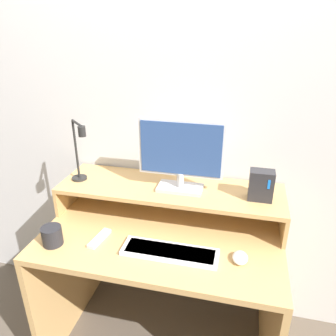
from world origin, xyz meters
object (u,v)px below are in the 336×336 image
Objects in this scene: monitor at (181,154)px; mouse at (240,258)px; mug at (52,236)px; desk_lamp at (79,153)px; remote_control at (99,238)px; keyboard at (170,252)px; router_dock at (261,185)px.

monitor is 0.56m from mouse.
mug is (-0.86, -0.08, 0.03)m from mouse.
remote_control is (0.19, -0.25, -0.33)m from desk_lamp.
keyboard reaches higher than remote_control.
monitor is at bearing 4.66° from desk_lamp.
remote_control is at bearing -179.70° from mouse.
monitor is 4.67× the size of mouse.
keyboard is at bearing -86.53° from monitor.
remote_control is (-0.33, -0.29, -0.35)m from monitor.
mug is (-0.55, -0.06, 0.04)m from keyboard.
mug is at bearing -158.75° from router_dock.
router_dock reaches higher than remote_control.
router_dock is 0.82m from remote_control.
router_dock is 0.54m from keyboard.
router_dock is at bearing 76.23° from mouse.
mouse reaches higher than remote_control.
remote_control is 0.22m from mug.
mouse is (0.31, 0.03, 0.01)m from keyboard.
monitor is at bearing 178.64° from router_dock.
mug is at bearing -145.16° from monitor.
router_dock is 1.66× the size of mouse.
mug is (-0.00, -0.33, -0.29)m from desk_lamp.
monitor is 0.72m from mug.
mug is at bearing -90.66° from desk_lamp.
monitor reaches higher than remote_control.
desk_lamp is at bearing 89.34° from mug.
mouse is at bearing -15.91° from desk_lamp.
keyboard is (0.55, -0.27, -0.32)m from desk_lamp.
mouse is (0.86, -0.24, -0.32)m from desk_lamp.
monitor reaches higher than desk_lamp.
mug reaches higher than mouse.
router_dock is 1.60× the size of mug.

